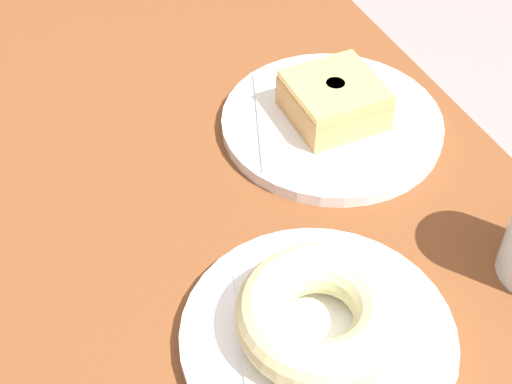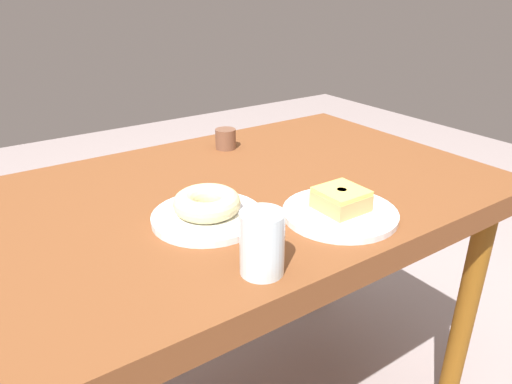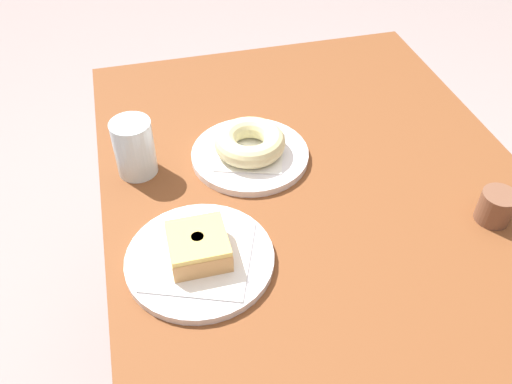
% 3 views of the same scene
% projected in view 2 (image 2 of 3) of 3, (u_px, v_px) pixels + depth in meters
% --- Properties ---
extents(table, '(1.10, 0.73, 0.72)m').
position_uv_depth(table, '(250.00, 216.00, 1.07)').
color(table, brown).
rests_on(table, ground_plane).
extents(plate_glazed_square, '(0.22, 0.22, 0.01)m').
position_uv_depth(plate_glazed_square, '(340.00, 213.00, 0.89)').
color(plate_glazed_square, white).
rests_on(plate_glazed_square, table).
extents(napkin_glazed_square, '(0.19, 0.19, 0.00)m').
position_uv_depth(napkin_glazed_square, '(340.00, 210.00, 0.89)').
color(napkin_glazed_square, white).
rests_on(napkin_glazed_square, plate_glazed_square).
extents(donut_glazed_square, '(0.08, 0.08, 0.04)m').
position_uv_depth(donut_glazed_square, '(341.00, 199.00, 0.88)').
color(donut_glazed_square, tan).
rests_on(donut_glazed_square, napkin_glazed_square).
extents(plate_sugar_ring, '(0.21, 0.21, 0.01)m').
position_uv_depth(plate_sugar_ring, '(208.00, 217.00, 0.88)').
color(plate_sugar_ring, white).
rests_on(plate_sugar_ring, table).
extents(napkin_sugar_ring, '(0.15, 0.15, 0.00)m').
position_uv_depth(napkin_sugar_ring, '(207.00, 213.00, 0.87)').
color(napkin_sugar_ring, white).
rests_on(napkin_sugar_ring, plate_sugar_ring).
extents(donut_sugar_ring, '(0.13, 0.13, 0.04)m').
position_uv_depth(donut_sugar_ring, '(207.00, 203.00, 0.86)').
color(donut_sugar_ring, beige).
rests_on(donut_sugar_ring, napkin_sugar_ring).
extents(water_glass, '(0.07, 0.07, 0.10)m').
position_uv_depth(water_glass, '(262.00, 243.00, 0.70)').
color(water_glass, silver).
rests_on(water_glass, table).
extents(sugar_jar, '(0.05, 0.05, 0.05)m').
position_uv_depth(sugar_jar, '(226.00, 139.00, 1.25)').
color(sugar_jar, brown).
rests_on(sugar_jar, table).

